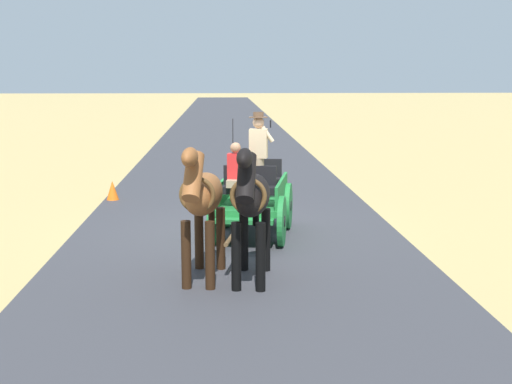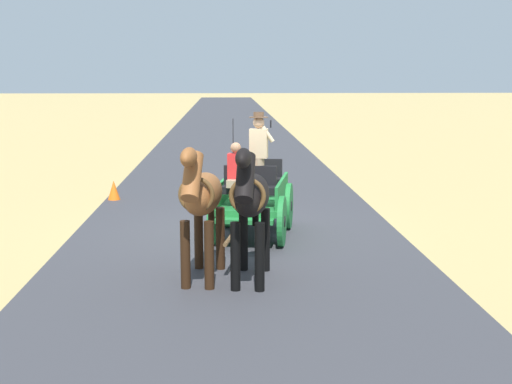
{
  "view_description": "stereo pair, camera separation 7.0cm",
  "coord_description": "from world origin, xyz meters",
  "px_view_note": "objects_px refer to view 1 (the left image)",
  "views": [
    {
      "loc": [
        0.3,
        13.91,
        3.23
      ],
      "look_at": [
        -0.32,
        1.59,
        1.1
      ],
      "focal_mm": 48.45,
      "sensor_mm": 36.0,
      "label": 1
    },
    {
      "loc": [
        0.24,
        13.91,
        3.23
      ],
      "look_at": [
        -0.32,
        1.59,
        1.1
      ],
      "focal_mm": 48.45,
      "sensor_mm": 36.0,
      "label": 2
    }
  ],
  "objects_px": {
    "horse_near_side": "(251,199)",
    "horse_off_side": "(202,198)",
    "horse_drawn_carriage": "(253,197)",
    "traffic_cone": "(113,190)"
  },
  "relations": [
    {
      "from": "horse_drawn_carriage",
      "to": "traffic_cone",
      "type": "distance_m",
      "value": 5.48
    },
    {
      "from": "horse_drawn_carriage",
      "to": "horse_near_side",
      "type": "distance_m",
      "value": 3.1
    },
    {
      "from": "traffic_cone",
      "to": "horse_drawn_carriage",
      "type": "bearing_deg",
      "value": 128.84
    },
    {
      "from": "horse_drawn_carriage",
      "to": "horse_near_side",
      "type": "height_order",
      "value": "horse_drawn_carriage"
    },
    {
      "from": "traffic_cone",
      "to": "horse_off_side",
      "type": "bearing_deg",
      "value": 109.3
    },
    {
      "from": "horse_drawn_carriage",
      "to": "horse_off_side",
      "type": "distance_m",
      "value": 3.09
    },
    {
      "from": "traffic_cone",
      "to": "horse_near_side",
      "type": "bearing_deg",
      "value": 114.05
    },
    {
      "from": "horse_near_side",
      "to": "traffic_cone",
      "type": "relative_size",
      "value": 4.42
    },
    {
      "from": "horse_near_side",
      "to": "horse_off_side",
      "type": "bearing_deg",
      "value": -10.23
    },
    {
      "from": "horse_near_side",
      "to": "horse_off_side",
      "type": "xyz_separation_m",
      "value": [
        0.75,
        -0.14,
        0.0
      ]
    }
  ]
}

